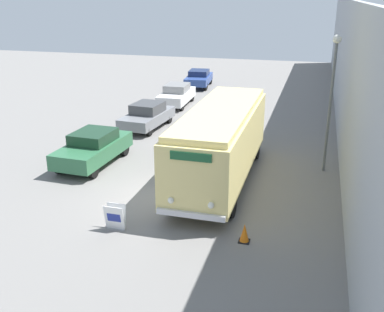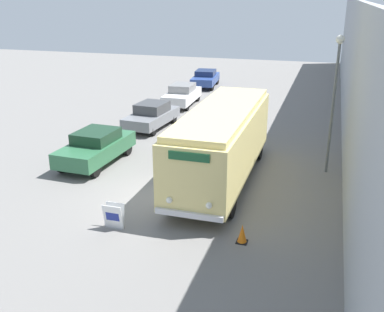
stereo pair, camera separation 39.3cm
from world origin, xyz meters
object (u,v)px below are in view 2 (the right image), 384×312
parked_car_near (96,147)px  parked_car_distant (205,78)px  parked_car_far (182,95)px  vintage_bus (222,141)px  streetlamp (335,85)px  traffic_cone (242,234)px  parked_car_mid (152,115)px  sign_board (114,217)px

parked_car_near → parked_car_distant: (-0.03, 19.17, -0.06)m
parked_car_near → parked_car_far: bearing=91.6°
vintage_bus → parked_car_distant: size_ratio=2.11×
streetlamp → traffic_cone: streetlamp is taller
streetlamp → parked_car_far: bearing=134.8°
parked_car_near → parked_car_mid: size_ratio=1.03×
traffic_cone → parked_car_far: bearing=114.1°
sign_board → parked_car_near: size_ratio=0.20×
sign_board → parked_car_near: parked_car_near is taller
parked_car_near → traffic_cone: size_ratio=7.16×
streetlamp → parked_car_near: 11.01m
parked_car_mid → parked_car_far: parked_car_far is taller
vintage_bus → parked_car_mid: bearing=131.2°
streetlamp → vintage_bus: bearing=-150.7°
vintage_bus → parked_car_distant: vintage_bus is taller
streetlamp → parked_car_mid: (-10.12, 4.29, -3.16)m
streetlamp → parked_car_distant: bearing=121.2°
parked_car_distant → traffic_cone: 25.52m
streetlamp → parked_car_mid: streetlamp is taller
vintage_bus → streetlamp: bearing=29.3°
vintage_bus → parked_car_near: 6.19m
sign_board → parked_car_mid: size_ratio=0.20×
parked_car_mid → traffic_cone: parked_car_mid is taller
sign_board → parked_car_far: size_ratio=0.20×
parked_car_distant → traffic_cone: size_ratio=6.92×
streetlamp → parked_car_far: (-10.19, 10.25, -3.15)m
sign_board → streetlamp: streetlamp is taller
parked_car_mid → parked_car_distant: bearing=95.9°
parked_car_mid → traffic_cone: bearing=-51.3°
sign_board → traffic_cone: 4.36m
vintage_bus → sign_board: 5.82m
parked_car_mid → vintage_bus: bearing=-44.1°
parked_car_far → streetlamp: bearing=-47.2°
vintage_bus → sign_board: size_ratio=10.38×
parked_car_mid → parked_car_near: bearing=-87.5°
parked_car_distant → parked_car_far: bearing=-94.0°
parked_car_mid → sign_board: bearing=-69.4°
parked_car_far → vintage_bus: bearing=-66.9°
sign_board → parked_car_mid: parked_car_mid is taller
parked_car_near → parked_car_far: 12.28m
streetlamp → parked_car_distant: size_ratio=1.37×
streetlamp → parked_car_far: size_ratio=1.35×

